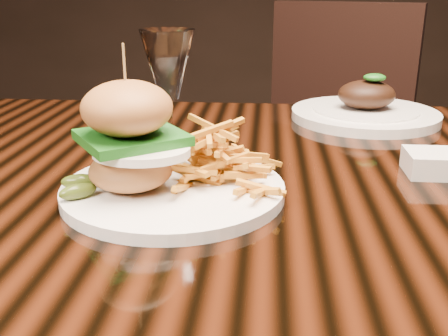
# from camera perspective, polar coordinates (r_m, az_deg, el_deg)

# --- Properties ---
(dining_table) EXTENTS (1.60, 0.90, 0.75)m
(dining_table) POSITION_cam_1_polar(r_m,az_deg,el_deg) (0.78, 5.70, -5.75)
(dining_table) COLOR black
(dining_table) RESTS_ON ground
(burger_plate) EXTENTS (0.28, 0.28, 0.19)m
(burger_plate) POSITION_cam_1_polar(r_m,az_deg,el_deg) (0.65, -5.95, 1.15)
(burger_plate) COLOR white
(burger_plate) RESTS_ON dining_table
(ramekin) EXTENTS (0.09, 0.09, 0.03)m
(ramekin) POSITION_cam_1_polar(r_m,az_deg,el_deg) (0.79, 21.60, 0.51)
(ramekin) COLOR white
(ramekin) RESTS_ON dining_table
(wine_glass) EXTENTS (0.07, 0.07, 0.20)m
(wine_glass) POSITION_cam_1_polar(r_m,az_deg,el_deg) (0.72, -6.09, 10.61)
(wine_glass) COLOR white
(wine_glass) RESTS_ON dining_table
(far_dish) EXTENTS (0.29, 0.29, 0.09)m
(far_dish) POSITION_cam_1_polar(r_m,az_deg,el_deg) (1.07, 15.11, 6.05)
(far_dish) COLOR white
(far_dish) RESTS_ON dining_table
(chair_far) EXTENTS (0.60, 0.60, 0.95)m
(chair_far) POSITION_cam_1_polar(r_m,az_deg,el_deg) (1.67, 11.20, 2.91)
(chair_far) COLOR black
(chair_far) RESTS_ON ground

